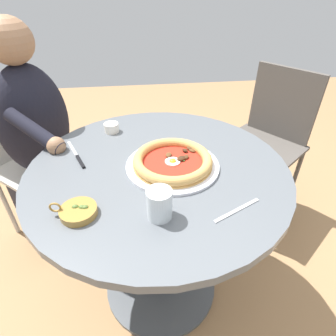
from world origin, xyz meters
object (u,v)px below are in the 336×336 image
diner_person (46,160)px  cafe_chair_spare_near (268,133)px  steak_knife (78,158)px  water_glass (159,205)px  ramekin_capers (111,127)px  pizza_on_plate (173,162)px  cafe_chair_diner (28,149)px  dining_table (159,207)px  fork_utensil (237,210)px  olive_pan (78,211)px

diner_person → cafe_chair_spare_near: (1.20, 0.07, 0.03)m
steak_knife → water_glass: bearing=-50.6°
water_glass → diner_person: diner_person is taller
ramekin_capers → diner_person: 0.46m
pizza_on_plate → ramekin_capers: 0.36m
water_glass → cafe_chair_diner: (-0.62, 0.77, -0.24)m
dining_table → cafe_chair_diner: bearing=140.4°
diner_person → cafe_chair_spare_near: bearing=3.5°
water_glass → diner_person: bearing=127.2°
fork_utensil → cafe_chair_spare_near: size_ratio=0.18×
fork_utensil → cafe_chair_diner: cafe_chair_diner is taller
ramekin_capers → cafe_chair_diner: size_ratio=0.07×
dining_table → water_glass: 0.34m
steak_knife → cafe_chair_spare_near: 1.06m
diner_person → pizza_on_plate: bearing=-37.4°
pizza_on_plate → cafe_chair_spare_near: bearing=40.1°
pizza_on_plate → water_glass: (-0.07, -0.23, 0.02)m
fork_utensil → diner_person: bearing=137.1°
steak_knife → cafe_chair_spare_near: cafe_chair_spare_near is taller
ramekin_capers → olive_pan: olive_pan is taller
dining_table → cafe_chair_spare_near: bearing=37.5°
fork_utensil → diner_person: diner_person is taller
fork_utensil → diner_person: (-0.73, 0.68, -0.22)m
dining_table → water_glass: water_glass is taller
fork_utensil → cafe_chair_spare_near: 0.91m
diner_person → cafe_chair_diner: size_ratio=1.32×
pizza_on_plate → olive_pan: (-0.29, -0.20, -0.01)m
diner_person → cafe_chair_diner: (-0.11, 0.09, 0.02)m
pizza_on_plate → cafe_chair_diner: size_ratio=0.37×
cafe_chair_diner → fork_utensil: bearing=-42.6°
steak_knife → diner_person: diner_person is taller
ramekin_capers → fork_utensil: ramekin_capers is taller
cafe_chair_spare_near → diner_person: bearing=-176.5°
water_glass → diner_person: (-0.51, 0.67, -0.26)m
dining_table → water_glass: bearing=-94.1°
olive_pan → diner_person: bearing=114.3°
dining_table → pizza_on_plate: (0.05, -0.01, 0.21)m
pizza_on_plate → water_glass: size_ratio=3.67×
ramekin_capers → pizza_on_plate: bearing=-52.3°
pizza_on_plate → dining_table: bearing=171.4°
ramekin_capers → cafe_chair_spare_near: (0.83, 0.23, -0.21)m
water_glass → olive_pan: size_ratio=0.68×
cafe_chair_diner → olive_pan: bearing=-61.5°
olive_pan → cafe_chair_diner: bearing=118.5°
fork_utensil → diner_person: size_ratio=0.14×
dining_table → fork_utensil: (0.20, -0.25, 0.20)m
ramekin_capers → cafe_chair_diner: bearing=151.9°
dining_table → cafe_chair_diner: size_ratio=1.04×
pizza_on_plate → cafe_chair_spare_near: (0.61, 0.52, -0.21)m
steak_knife → fork_utensil: 0.59m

